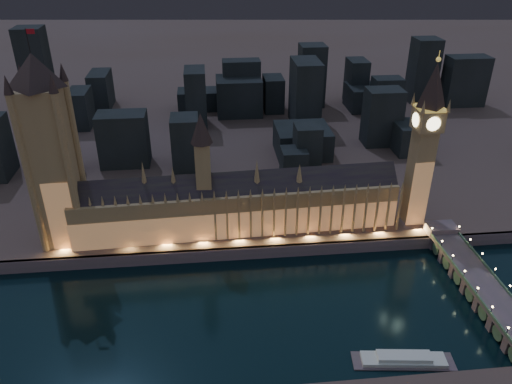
{
  "coord_description": "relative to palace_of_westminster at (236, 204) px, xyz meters",
  "views": [
    {
      "loc": [
        -21.62,
        -205.5,
        179.73
      ],
      "look_at": [
        5.0,
        55.0,
        38.0
      ],
      "focal_mm": 35.0,
      "sensor_mm": 36.0,
      "label": 1
    }
  ],
  "objects": [
    {
      "name": "ground_plane",
      "position": [
        6.66,
        -61.74,
        -26.37
      ],
      "size": [
        2000.0,
        2000.0,
        0.0
      ],
      "primitive_type": "plane",
      "color": "black",
      "rests_on": "ground"
    },
    {
      "name": "north_bank",
      "position": [
        6.66,
        458.26,
        -22.37
      ],
      "size": [
        2000.0,
        960.0,
        8.0
      ],
      "primitive_type": "cube",
      "color": "#4D3A30",
      "rests_on": "ground"
    },
    {
      "name": "embankment_wall",
      "position": [
        6.66,
        -20.74,
        -22.37
      ],
      "size": [
        2000.0,
        2.5,
        8.0
      ],
      "primitive_type": "cube",
      "color": "#51504E",
      "rests_on": "ground"
    },
    {
      "name": "palace_of_westminster",
      "position": [
        0.0,
        0.0,
        0.0
      ],
      "size": [
        202.0,
        28.76,
        78.0
      ],
      "color": "#8E744F",
      "rests_on": "north_bank"
    },
    {
      "name": "victoria_tower",
      "position": [
        -103.34,
        0.19,
        43.9
      ],
      "size": [
        31.68,
        31.68,
        125.34
      ],
      "color": "#8E744F",
      "rests_on": "north_bank"
    },
    {
      "name": "elizabeth_tower",
      "position": [
        114.66,
        0.19,
        42.76
      ],
      "size": [
        18.0,
        18.0,
        109.62
      ],
      "color": "#8E744F",
      "rests_on": "north_bank"
    },
    {
      "name": "westminster_bridge",
      "position": [
        127.38,
        -65.18,
        -20.38
      ],
      "size": [
        18.33,
        113.0,
        15.9
      ],
      "color": "#51504E",
      "rests_on": "ground"
    },
    {
      "name": "river_boat",
      "position": [
        69.97,
        -108.93,
        -24.81
      ],
      "size": [
        48.04,
        16.47,
        4.5
      ],
      "color": "#51504E",
      "rests_on": "ground"
    },
    {
      "name": "city_backdrop",
      "position": [
        36.14,
        184.7,
        4.79
      ],
      "size": [
        483.26,
        215.63,
        85.3
      ],
      "color": "black",
      "rests_on": "north_bank"
    }
  ]
}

